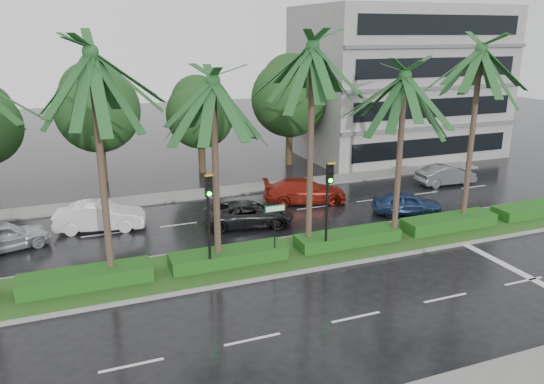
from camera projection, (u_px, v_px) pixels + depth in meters
name	position (u px, v px, depth m)	size (l,w,h in m)	color
ground	(299.00, 264.00, 23.76)	(120.00, 120.00, 0.00)	black
far_sidewalk	(223.00, 191.00, 34.43)	(40.00, 2.00, 0.12)	slate
median	(291.00, 254.00, 24.62)	(36.00, 4.00, 0.15)	gray
hedge	(291.00, 247.00, 24.52)	(35.20, 1.40, 0.60)	#1A4413
lane_markings	(363.00, 257.00, 24.44)	(34.00, 13.06, 0.01)	silver
palm_row	(265.00, 78.00, 21.87)	(26.30, 4.20, 10.08)	#423326
signal_median_left	(209.00, 209.00, 21.76)	(0.34, 0.42, 4.36)	black
signal_median_right	(328.00, 195.00, 23.68)	(0.34, 0.42, 4.36)	black
street_sign	(275.00, 219.00, 23.22)	(0.95, 0.09, 2.60)	black
bg_trees	(210.00, 104.00, 38.25)	(33.06, 5.89, 8.51)	#382C19
building	(398.00, 82.00, 44.02)	(16.00, 10.00, 12.00)	gray
car_silver	(3.00, 236.00, 25.01)	(4.20, 1.69, 1.43)	#B7B9C0
car_white	(100.00, 216.00, 27.68)	(4.56, 1.59, 1.50)	silver
car_darkgrey	(249.00, 214.00, 28.30)	(4.81, 2.22, 1.34)	black
car_red	(305.00, 191.00, 32.17)	(5.04, 2.05, 1.46)	maroon
car_blue	(407.00, 203.00, 30.11)	(3.88, 1.56, 1.32)	navy
car_grey	(446.00, 175.00, 36.00)	(4.11, 1.43, 1.35)	#56585B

